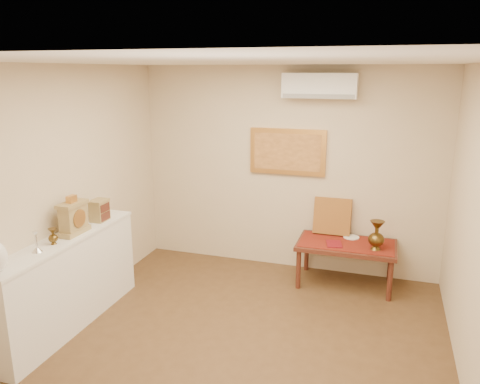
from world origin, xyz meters
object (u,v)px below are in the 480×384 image
at_px(display_ledge, 68,282).
at_px(wooden_chest, 100,210).
at_px(brass_urn_tall, 377,232).
at_px(low_table, 346,248).
at_px(mantel_clock, 73,218).

xyz_separation_m(display_ledge, wooden_chest, (0.03, 0.60, 0.61)).
xyz_separation_m(brass_urn_tall, low_table, (-0.35, 0.12, -0.29)).
xyz_separation_m(mantel_clock, wooden_chest, (0.00, 0.45, -0.05)).
height_order(brass_urn_tall, low_table, brass_urn_tall).
bearing_deg(brass_urn_tall, low_table, 161.18).
height_order(brass_urn_tall, display_ledge, brass_urn_tall).
bearing_deg(mantel_clock, wooden_chest, 89.82).
height_order(brass_urn_tall, mantel_clock, mantel_clock).
bearing_deg(low_table, display_ledge, -144.90).
relative_size(display_ledge, mantel_clock, 4.93).
xyz_separation_m(wooden_chest, low_table, (2.64, 1.28, -0.62)).
bearing_deg(low_table, wooden_chest, -154.16).
xyz_separation_m(brass_urn_tall, mantel_clock, (-2.99, -1.62, 0.38)).
relative_size(display_ledge, wooden_chest, 8.28).
height_order(brass_urn_tall, wooden_chest, wooden_chest).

